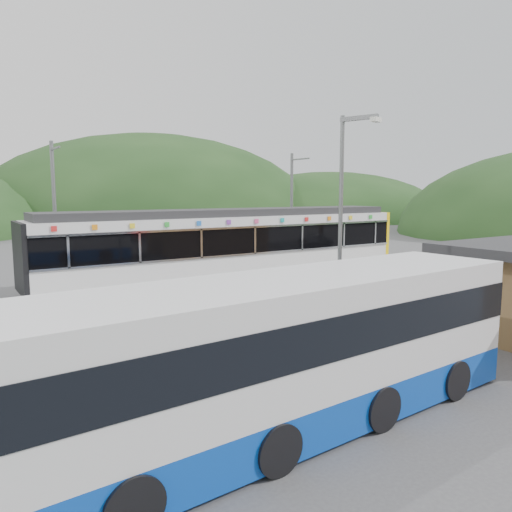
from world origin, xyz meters
TOP-DOWN VIEW (x-y plane):
  - ground at (0.00, 0.00)m, footprint 120.00×120.00m
  - hills at (6.19, 5.29)m, footprint 146.00×149.00m
  - platform at (0.00, 3.30)m, footprint 26.00×3.20m
  - yellow_line at (0.00, 2.00)m, footprint 26.00×0.10m
  - train at (1.17, 6.00)m, footprint 20.44×3.01m
  - catenary_mast_west at (-7.00, 8.56)m, footprint 0.18×1.80m
  - catenary_mast_east at (7.00, 8.56)m, footprint 0.18×1.80m
  - bus at (-6.13, -8.91)m, footprint 11.14×3.22m
  - lamp_post at (-1.98, -5.83)m, footprint 0.45×1.21m

SIDE VIEW (x-z plane):
  - ground at x=0.00m, z-range 0.00..0.00m
  - hills at x=6.19m, z-range -13.00..13.00m
  - platform at x=0.00m, z-range 0.00..0.30m
  - yellow_line at x=0.00m, z-range 0.30..0.31m
  - bus at x=-6.13m, z-range -0.05..2.95m
  - train at x=1.17m, z-range 0.19..3.93m
  - catenary_mast_west at x=-7.00m, z-range 0.15..7.15m
  - catenary_mast_east at x=7.00m, z-range 0.15..7.15m
  - lamp_post at x=-1.98m, z-range 0.64..7.40m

